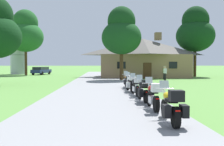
{
  "coord_description": "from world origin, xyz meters",
  "views": [
    {
      "loc": [
        0.06,
        -1.16,
        1.94
      ],
      "look_at": [
        0.86,
        18.27,
        1.22
      ],
      "focal_mm": 39.31,
      "sensor_mm": 36.0,
      "label": 1
    }
  ],
  "objects": [
    {
      "name": "parked_navy_suv_far_left",
      "position": [
        -10.91,
        43.52,
        0.78
      ],
      "size": [
        2.81,
        4.89,
        1.4
      ],
      "rotation": [
        0.0,
        0.0,
        -0.22
      ],
      "color": "navy",
      "rests_on": "ground"
    },
    {
      "name": "motorcycle_yellow_nearest_to_camera",
      "position": [
        2.22,
        6.31,
        0.61
      ],
      "size": [
        0.73,
        2.08,
        1.3
      ],
      "rotation": [
        0.0,
        0.0,
        -0.03
      ],
      "color": "black",
      "rests_on": "asphalt_driveway"
    },
    {
      "name": "asphalt_driveway",
      "position": [
        0.0,
        18.0,
        0.03
      ],
      "size": [
        6.4,
        80.0,
        0.06
      ],
      "primitive_type": "cube",
      "color": "gray",
      "rests_on": "ground"
    },
    {
      "name": "ground_plane",
      "position": [
        0.0,
        20.0,
        0.0
      ],
      "size": [
        500.0,
        500.0,
        0.0
      ],
      "primitive_type": "plane",
      "color": "#56893D"
    },
    {
      "name": "bystander_white_shirt_beside_signpost",
      "position": [
        7.3,
        26.64,
        0.95
      ],
      "size": [
        0.32,
        0.53,
        1.69
      ],
      "rotation": [
        0.0,
        0.0,
        1.87
      ],
      "color": "black",
      "rests_on": "ground"
    },
    {
      "name": "motorcycle_black_third_in_row",
      "position": [
        2.14,
        10.89,
        0.61
      ],
      "size": [
        0.79,
        2.08,
        1.3
      ],
      "rotation": [
        0.0,
        0.0,
        0.06
      ],
      "color": "black",
      "rests_on": "asphalt_driveway"
    },
    {
      "name": "motorcycle_orange_farthest_in_row",
      "position": [
        2.08,
        17.89,
        0.61
      ],
      "size": [
        0.78,
        2.08,
        1.3
      ],
      "rotation": [
        0.0,
        0.0,
        0.06
      ],
      "color": "black",
      "rests_on": "asphalt_driveway"
    },
    {
      "name": "metal_silo_distant",
      "position": [
        -15.63,
        45.78,
        3.99
      ],
      "size": [
        3.08,
        3.08,
        7.98
      ],
      "color": "#B2B7BC",
      "rests_on": "ground"
    },
    {
      "name": "tree_by_lodge_front",
      "position": [
        2.36,
        27.72,
        5.59
      ],
      "size": [
        4.69,
        4.69,
        8.68
      ],
      "color": "#422D19",
      "rests_on": "ground"
    },
    {
      "name": "stone_lodge",
      "position": [
        6.04,
        34.46,
        2.89
      ],
      "size": [
        12.98,
        7.57,
        6.52
      ],
      "color": "#896B4C",
      "rests_on": "ground"
    },
    {
      "name": "motorcycle_white_fifth_in_row",
      "position": [
        2.01,
        15.41,
        0.61
      ],
      "size": [
        0.84,
        2.08,
        1.3
      ],
      "rotation": [
        0.0,
        0.0,
        0.1
      ],
      "color": "black",
      "rests_on": "asphalt_driveway"
    },
    {
      "name": "motorcycle_black_fourth_in_row",
      "position": [
        2.07,
        13.33,
        0.62
      ],
      "size": [
        0.66,
        2.08,
        1.3
      ],
      "rotation": [
        0.0,
        0.0,
        0.06
      ],
      "color": "black",
      "rests_on": "asphalt_driveway"
    },
    {
      "name": "tree_left_far",
      "position": [
        -12.95,
        41.34,
        7.25
      ],
      "size": [
        5.99,
        5.99,
        11.18
      ],
      "color": "#422D19",
      "rests_on": "ground"
    },
    {
      "name": "bystander_olive_shirt_near_lodge",
      "position": [
        7.76,
        28.96,
        0.95
      ],
      "size": [
        0.36,
        0.5,
        1.69
      ],
      "rotation": [
        0.0,
        0.0,
        4.25
      ],
      "color": "black",
      "rests_on": "ground"
    },
    {
      "name": "motorcycle_red_second_in_row",
      "position": [
        2.17,
        8.79,
        0.62
      ],
      "size": [
        0.66,
        2.08,
        1.3
      ],
      "rotation": [
        0.0,
        0.0,
        0.0
      ],
      "color": "black",
      "rests_on": "asphalt_driveway"
    },
    {
      "name": "tree_right_of_lodge",
      "position": [
        14.21,
        35.62,
        6.89
      ],
      "size": [
        5.72,
        5.72,
        10.65
      ],
      "color": "#422D19",
      "rests_on": "ground"
    }
  ]
}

